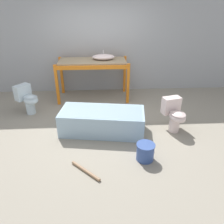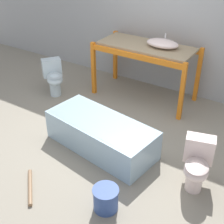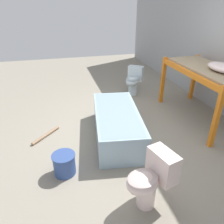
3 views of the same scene
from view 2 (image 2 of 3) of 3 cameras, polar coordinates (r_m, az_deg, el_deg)
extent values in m
plane|color=gray|center=(5.11, 1.00, -3.42)|extent=(12.00, 12.00, 0.00)
cube|color=#9EA0A3|center=(6.01, 11.03, 18.27)|extent=(10.80, 0.08, 3.20)
cube|color=orange|center=(6.02, -3.38, 7.94)|extent=(0.07, 0.07, 1.04)
cube|color=orange|center=(5.27, 12.67, 3.55)|extent=(0.07, 0.07, 1.04)
cube|color=orange|center=(6.62, 0.62, 10.27)|extent=(0.07, 0.07, 1.04)
cube|color=orange|center=(5.95, 15.47, 6.51)|extent=(0.07, 0.07, 1.04)
cube|color=orange|center=(5.41, 4.32, 10.12)|extent=(1.79, 0.06, 0.09)
cube|color=orange|center=(6.08, 7.98, 12.36)|extent=(1.79, 0.06, 0.09)
cube|color=#998466|center=(5.72, 6.28, 11.90)|extent=(1.72, 0.72, 0.04)
ellipsoid|color=silver|center=(5.62, 9.21, 12.27)|extent=(0.58, 0.36, 0.14)
cylinder|color=silver|center=(5.67, 9.74, 13.59)|extent=(0.02, 0.02, 0.08)
cube|color=#99B7CC|center=(4.63, -2.01, -4.14)|extent=(1.75, 0.95, 0.47)
cube|color=#829CAD|center=(4.55, -2.04, -2.73)|extent=(1.66, 0.86, 0.19)
cylinder|color=silver|center=(4.16, 14.77, -12.03)|extent=(0.21, 0.21, 0.28)
ellipsoid|color=silver|center=(3.96, 15.13, -10.29)|extent=(0.39, 0.44, 0.21)
ellipsoid|color=#BBA7A3|center=(3.91, 15.28, -9.50)|extent=(0.37, 0.42, 0.03)
cube|color=silver|center=(4.08, 15.69, -6.49)|extent=(0.40, 0.28, 0.35)
cylinder|color=silver|center=(6.19, -10.32, 4.25)|extent=(0.21, 0.21, 0.28)
ellipsoid|color=silver|center=(6.03, -10.40, 5.89)|extent=(0.48, 0.47, 0.21)
ellipsoid|color=#9FAFB7|center=(6.00, -10.47, 6.51)|extent=(0.46, 0.44, 0.03)
cube|color=silver|center=(6.22, -10.98, 7.98)|extent=(0.37, 0.40, 0.35)
cylinder|color=#334C8C|center=(3.80, -1.15, -15.60)|extent=(0.29, 0.29, 0.30)
cylinder|color=#334C8C|center=(3.69, -1.17, -14.09)|extent=(0.31, 0.31, 0.02)
cylinder|color=#8C6B4C|center=(4.24, -14.75, -13.11)|extent=(0.48, 0.47, 0.05)
camera|label=1|loc=(2.36, -72.68, -4.05)|focal=35.00mm
camera|label=3|loc=(2.49, 51.43, -0.03)|focal=35.00mm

